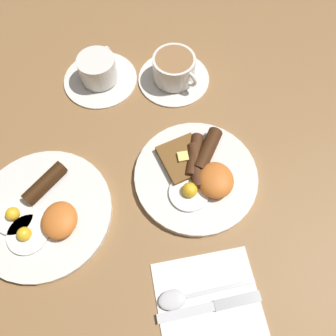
% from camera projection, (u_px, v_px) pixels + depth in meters
% --- Properties ---
extents(ground_plane, '(3.00, 3.00, 0.00)m').
position_uv_depth(ground_plane, '(196.00, 178.00, 0.64)').
color(ground_plane, olive).
extents(breakfast_plate_near, '(0.24, 0.24, 0.05)m').
position_uv_depth(breakfast_plate_near, '(197.00, 173.00, 0.63)').
color(breakfast_plate_near, silver).
rests_on(breakfast_plate_near, ground_plane).
extents(breakfast_plate_far, '(0.25, 0.25, 0.05)m').
position_uv_depth(breakfast_plate_far, '(44.00, 213.00, 0.60)').
color(breakfast_plate_far, silver).
rests_on(breakfast_plate_far, ground_plane).
extents(teacup_near, '(0.16, 0.16, 0.06)m').
position_uv_depth(teacup_near, '(174.00, 71.00, 0.73)').
color(teacup_near, silver).
rests_on(teacup_near, ground_plane).
extents(teacup_far, '(0.17, 0.17, 0.06)m').
position_uv_depth(teacup_far, '(99.00, 72.00, 0.73)').
color(teacup_far, silver).
rests_on(teacup_far, ground_plane).
extents(napkin, '(0.17, 0.18, 0.01)m').
position_uv_depth(napkin, '(208.00, 300.00, 0.54)').
color(napkin, white).
rests_on(napkin, ground_plane).
extents(knife, '(0.04, 0.18, 0.01)m').
position_uv_depth(knife, '(215.00, 306.00, 0.54)').
color(knife, silver).
rests_on(knife, napkin).
extents(spoon, '(0.04, 0.17, 0.01)m').
position_uv_depth(spoon, '(183.00, 297.00, 0.54)').
color(spoon, silver).
rests_on(spoon, napkin).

